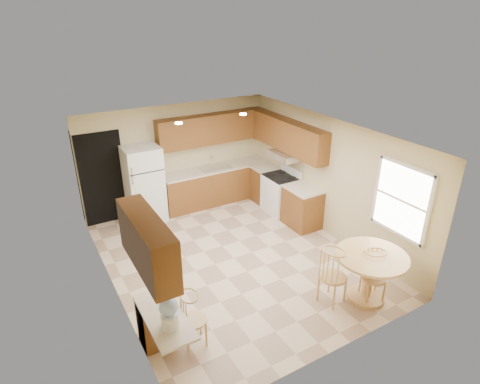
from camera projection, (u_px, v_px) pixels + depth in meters
floor at (234, 258)px, 7.83m from camera, size 5.50×5.50×0.00m
ceiling at (233, 134)px, 6.79m from camera, size 4.50×5.50×0.02m
wall_back at (177, 157)px, 9.48m from camera, size 4.50×0.02×2.50m
wall_front at (338, 281)px, 5.15m from camera, size 4.50×0.02×2.50m
wall_left at (109, 232)px, 6.29m from camera, size 0.02×5.50×2.50m
wall_right at (328, 177)px, 8.33m from camera, size 0.02×5.50×2.50m
doorway at (103, 179)px, 8.75m from camera, size 0.90×0.02×2.10m
base_cab_back at (217, 185)px, 9.98m from camera, size 2.75×0.60×0.87m
counter_back at (216, 168)px, 9.79m from camera, size 2.75×0.63×0.04m
base_cab_right_a at (266, 185)px, 10.00m from camera, size 0.60×0.59×0.87m
counter_right_a at (266, 168)px, 9.81m from camera, size 0.63×0.59×0.04m
base_cab_right_b at (302, 208)px, 8.85m from camera, size 0.60×0.80×0.87m
counter_right_b at (303, 189)px, 8.66m from camera, size 0.63×0.80×0.04m
upper_cab_back at (212, 129)px, 9.49m from camera, size 2.75×0.33×0.70m
upper_cab_right at (288, 136)px, 8.96m from camera, size 0.33×2.42×0.70m
upper_cab_left at (147, 244)px, 4.85m from camera, size 0.33×1.40×0.70m
sink at (215, 168)px, 9.77m from camera, size 0.78×0.44×0.01m
range_hood at (285, 155)px, 9.08m from camera, size 0.50×0.76×0.14m
desk_pedestal at (157, 322)px, 5.73m from camera, size 0.48×0.42×0.72m
desk_top at (164, 317)px, 5.27m from camera, size 0.50×1.20×0.04m
window at (402, 200)px, 6.76m from camera, size 0.06×1.12×1.30m
can_light_a at (179, 123)px, 7.51m from camera, size 0.14×0.14×0.02m
can_light_b at (243, 114)px, 8.15m from camera, size 0.14×0.14×0.02m
refrigerator at (144, 184)px, 8.93m from camera, size 0.77×0.75×1.75m
stove at (281, 194)px, 9.44m from camera, size 0.65×0.76×1.09m
dining_table at (370, 270)px, 6.52m from camera, size 1.16×1.16×0.86m
chair_table_a at (338, 273)px, 6.38m from camera, size 0.44×0.57×0.99m
chair_table_b at (378, 275)px, 6.44m from camera, size 0.40×0.44×0.90m
chair_desk at (196, 317)px, 5.59m from camera, size 0.38×0.49×0.86m
water_crock at (169, 312)px, 4.98m from camera, size 0.25×0.25×0.52m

